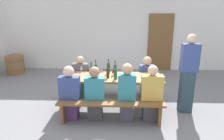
% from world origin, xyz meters
% --- Properties ---
extents(ground_plane, '(24.00, 24.00, 0.00)m').
position_xyz_m(ground_plane, '(0.00, 0.00, 0.00)').
color(ground_plane, slate).
extents(back_wall, '(14.00, 0.20, 3.20)m').
position_xyz_m(back_wall, '(0.00, 3.35, 1.60)').
color(back_wall, white).
rests_on(back_wall, ground).
extents(wooden_door, '(0.90, 0.06, 2.10)m').
position_xyz_m(wooden_door, '(1.68, 3.21, 1.05)').
color(wooden_door, brown).
rests_on(wooden_door, ground).
extents(tasting_table, '(2.19, 0.75, 0.75)m').
position_xyz_m(tasting_table, '(0.00, 0.00, 0.67)').
color(tasting_table, '#9E7247').
rests_on(tasting_table, ground).
extents(bench_near, '(2.09, 0.30, 0.45)m').
position_xyz_m(bench_near, '(0.00, -0.67, 0.36)').
color(bench_near, brown).
rests_on(bench_near, ground).
extents(bench_far, '(2.09, 0.30, 0.45)m').
position_xyz_m(bench_far, '(0.00, 0.67, 0.36)').
color(bench_far, brown).
rests_on(bench_far, ground).
extents(wine_bottle_0, '(0.07, 0.07, 0.31)m').
position_xyz_m(wine_bottle_0, '(0.06, 0.22, 0.86)').
color(wine_bottle_0, '#234C2D').
rests_on(wine_bottle_0, tasting_table).
extents(wine_bottle_1, '(0.07, 0.07, 0.32)m').
position_xyz_m(wine_bottle_1, '(-0.09, -0.09, 0.87)').
color(wine_bottle_1, '#332814').
rests_on(wine_bottle_1, tasting_table).
extents(wine_bottle_2, '(0.06, 0.06, 0.35)m').
position_xyz_m(wine_bottle_2, '(-0.37, 0.09, 0.88)').
color(wine_bottle_2, '#194723').
rests_on(wine_bottle_2, tasting_table).
extents(wine_bottle_3, '(0.07, 0.07, 0.31)m').
position_xyz_m(wine_bottle_3, '(0.08, -0.18, 0.87)').
color(wine_bottle_3, '#234C2D').
rests_on(wine_bottle_3, tasting_table).
extents(wine_bottle_4, '(0.08, 0.08, 0.34)m').
position_xyz_m(wine_bottle_4, '(-0.45, -0.04, 0.88)').
color(wine_bottle_4, '#194723').
rests_on(wine_bottle_4, tasting_table).
extents(wine_bottle_5, '(0.07, 0.07, 0.34)m').
position_xyz_m(wine_bottle_5, '(-0.09, 0.25, 0.88)').
color(wine_bottle_5, '#234C2D').
rests_on(wine_bottle_5, tasting_table).
extents(wine_glass_0, '(0.06, 0.06, 0.16)m').
position_xyz_m(wine_glass_0, '(-0.74, 0.30, 0.86)').
color(wine_glass_0, silver).
rests_on(wine_glass_0, tasting_table).
extents(wine_glass_1, '(0.06, 0.06, 0.15)m').
position_xyz_m(wine_glass_1, '(0.46, -0.16, 0.86)').
color(wine_glass_1, silver).
rests_on(wine_glass_1, tasting_table).
extents(wine_glass_2, '(0.07, 0.07, 0.18)m').
position_xyz_m(wine_glass_2, '(-0.23, -0.01, 0.88)').
color(wine_glass_2, silver).
rests_on(wine_glass_2, tasting_table).
extents(wine_glass_3, '(0.08, 0.08, 0.16)m').
position_xyz_m(wine_glass_3, '(0.03, 0.05, 0.86)').
color(wine_glass_3, silver).
rests_on(wine_glass_3, tasting_table).
extents(wine_glass_4, '(0.07, 0.07, 0.18)m').
position_xyz_m(wine_glass_4, '(-0.55, 0.11, 0.87)').
color(wine_glass_4, silver).
rests_on(wine_glass_4, tasting_table).
extents(seated_guest_near_0, '(0.41, 0.24, 1.12)m').
position_xyz_m(seated_guest_near_0, '(-0.83, -0.52, 0.53)').
color(seated_guest_near_0, '#583168').
rests_on(seated_guest_near_0, ground).
extents(seated_guest_near_1, '(0.39, 0.24, 1.11)m').
position_xyz_m(seated_guest_near_1, '(-0.32, -0.52, 0.53)').
color(seated_guest_near_1, '#434140').
rests_on(seated_guest_near_1, ground).
extents(seated_guest_near_2, '(0.35, 0.24, 1.18)m').
position_xyz_m(seated_guest_near_2, '(0.31, -0.52, 0.57)').
color(seated_guest_near_2, '#4D4955').
rests_on(seated_guest_near_2, ground).
extents(seated_guest_near_3, '(0.42, 0.24, 1.15)m').
position_xyz_m(seated_guest_near_3, '(0.81, -0.52, 0.54)').
color(seated_guest_near_3, '#46484E').
rests_on(seated_guest_near_3, ground).
extents(seated_guest_far_0, '(0.39, 0.24, 1.10)m').
position_xyz_m(seated_guest_far_0, '(-0.81, 0.52, 0.51)').
color(seated_guest_far_0, '#275447').
rests_on(seated_guest_far_0, ground).
extents(seated_guest_far_1, '(0.35, 0.24, 1.10)m').
position_xyz_m(seated_guest_far_1, '(0.84, 0.52, 0.53)').
color(seated_guest_far_1, '#3A536B').
rests_on(seated_guest_far_1, ground).
extents(standing_host, '(0.35, 0.24, 1.71)m').
position_xyz_m(standing_host, '(1.63, -0.11, 0.83)').
color(standing_host, '#2A424B').
rests_on(standing_host, ground).
extents(wine_barrel, '(0.65, 0.65, 0.66)m').
position_xyz_m(wine_barrel, '(-3.60, 2.55, 0.33)').
color(wine_barrel, olive).
rests_on(wine_barrel, ground).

